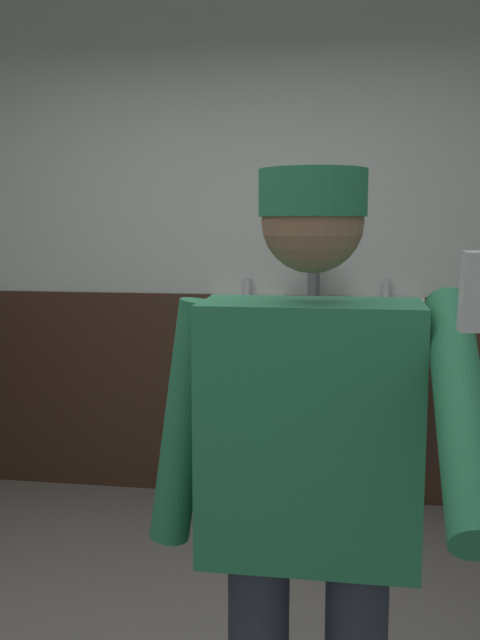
# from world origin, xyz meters

# --- Properties ---
(wall_back) EXTENTS (5.00, 0.12, 2.89)m
(wall_back) POSITION_xyz_m (0.00, 2.06, 1.45)
(wall_back) COLOR silver
(wall_back) RESTS_ON ground_plane
(wainscot_band_back) EXTENTS (4.40, 0.03, 1.15)m
(wainscot_band_back) POSITION_xyz_m (0.00, 1.98, 0.57)
(wainscot_band_back) COLOR #382319
(wainscot_band_back) RESTS_ON ground_plane
(urinal_left) EXTENTS (0.40, 0.34, 1.24)m
(urinal_left) POSITION_xyz_m (0.01, 1.84, 0.78)
(urinal_left) COLOR white
(urinal_left) RESTS_ON ground_plane
(urinal_middle) EXTENTS (0.40, 0.34, 1.24)m
(urinal_middle) POSITION_xyz_m (0.76, 1.84, 0.78)
(urinal_middle) COLOR white
(urinal_middle) RESTS_ON ground_plane
(privacy_divider_panel) EXTENTS (0.04, 0.40, 0.90)m
(privacy_divider_panel) POSITION_xyz_m (0.39, 1.77, 0.95)
(privacy_divider_panel) COLOR #4C4C51
(person) EXTENTS (0.69, 0.60, 1.65)m
(person) POSITION_xyz_m (0.50, -0.40, 0.97)
(person) COLOR #2D3342
(person) RESTS_ON ground_plane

